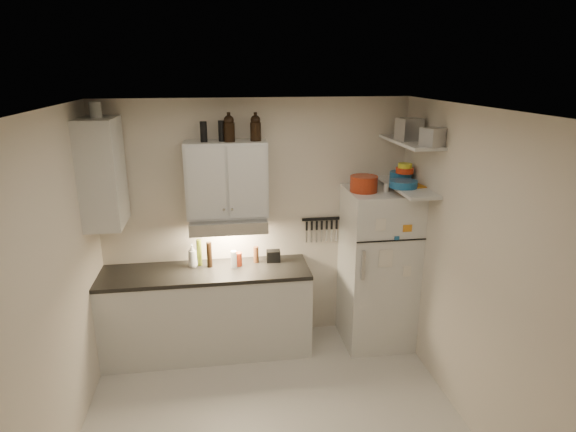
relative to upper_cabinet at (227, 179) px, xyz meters
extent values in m
cube|color=beige|center=(0.30, -1.33, -1.84)|extent=(3.20, 3.00, 0.02)
cube|color=silver|center=(0.30, -1.33, 0.78)|extent=(3.20, 3.00, 0.02)
cube|color=beige|center=(0.30, 0.18, -0.53)|extent=(3.20, 0.02, 2.60)
cube|color=beige|center=(-1.31, -1.33, -0.53)|extent=(0.02, 3.00, 2.60)
cube|color=beige|center=(1.91, -1.33, -0.53)|extent=(0.02, 3.00, 2.60)
cube|color=silver|center=(-0.25, -0.14, -1.39)|extent=(2.10, 0.60, 0.88)
cube|color=black|center=(-0.25, -0.14, -0.93)|extent=(2.10, 0.62, 0.04)
cube|color=silver|center=(0.00, 0.00, 0.00)|extent=(0.80, 0.33, 0.75)
cube|color=silver|center=(-1.14, -0.14, 0.12)|extent=(0.33, 0.55, 1.00)
cube|color=silver|center=(0.00, -0.06, -0.44)|extent=(0.76, 0.46, 0.12)
cube|color=silver|center=(1.55, -0.18, -0.98)|extent=(0.70, 0.68, 1.70)
cube|color=silver|center=(1.75, -0.31, 0.38)|extent=(0.30, 0.95, 0.03)
cube|color=silver|center=(1.75, -0.31, -0.07)|extent=(0.30, 0.95, 0.03)
cube|color=black|center=(1.00, 0.15, -0.51)|extent=(0.42, 0.02, 0.03)
cylinder|color=#9B2B12|center=(1.34, -0.21, -0.05)|extent=(0.33, 0.33, 0.16)
cube|color=orange|center=(1.78, -0.33, -0.08)|extent=(0.23, 0.28, 0.09)
cylinder|color=silver|center=(1.56, -0.25, -0.08)|extent=(0.07, 0.07, 0.09)
cylinder|color=silver|center=(1.81, -0.07, 0.48)|extent=(0.28, 0.28, 0.17)
cube|color=#AAAAAD|center=(1.73, -0.31, 0.49)|extent=(0.24, 0.22, 0.21)
cube|color=#AAAAAD|center=(1.79, -0.71, 0.47)|extent=(0.21, 0.21, 0.16)
cylinder|color=#19568B|center=(1.76, -0.10, -0.01)|extent=(0.22, 0.22, 0.09)
cylinder|color=red|center=(1.78, -0.16, 0.07)|extent=(0.18, 0.18, 0.05)
cylinder|color=yellow|center=(1.78, -0.16, 0.12)|extent=(0.14, 0.14, 0.04)
cylinder|color=#19568B|center=(1.68, -0.39, -0.02)|extent=(0.31, 0.31, 0.07)
cylinder|color=black|center=(-0.03, -0.01, 0.47)|extent=(0.08, 0.08, 0.20)
cylinder|color=black|center=(-0.20, -0.03, 0.47)|extent=(0.09, 0.09, 0.19)
cylinder|color=silver|center=(-1.14, -0.12, 0.69)|extent=(0.11, 0.11, 0.14)
imported|color=silver|center=(-0.37, -0.02, -0.77)|extent=(0.11, 0.11, 0.28)
cylinder|color=brown|center=(0.28, 0.00, -0.82)|extent=(0.07, 0.07, 0.17)
cylinder|color=olive|center=(-0.31, 0.02, -0.77)|extent=(0.07, 0.07, 0.28)
cylinder|color=black|center=(-0.20, -0.05, -0.77)|extent=(0.06, 0.06, 0.27)
cylinder|color=silver|center=(0.04, -0.11, -0.81)|extent=(0.06, 0.06, 0.18)
cylinder|color=#9B2B12|center=(0.09, -0.06, -0.83)|extent=(0.07, 0.07, 0.14)
cube|color=black|center=(0.46, 0.00, -0.84)|extent=(0.15, 0.11, 0.12)
camera|label=1|loc=(-0.09, -4.69, 1.04)|focal=30.00mm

